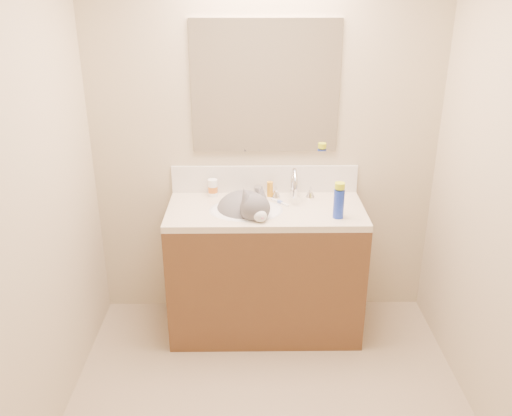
{
  "coord_description": "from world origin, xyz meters",
  "views": [
    {
      "loc": [
        -0.1,
        -2.06,
        2.15
      ],
      "look_at": [
        -0.06,
        0.92,
        0.88
      ],
      "focal_mm": 38.0,
      "sensor_mm": 36.0,
      "label": 1
    }
  ],
  "objects_px": {
    "vanity_cabinet": "(265,272)",
    "faucet": "(294,186)",
    "pill_bottle": "(213,188)",
    "amber_bottle": "(270,189)",
    "basin": "(246,220)",
    "spray_can": "(339,204)",
    "silver_jar": "(258,191)",
    "cat": "(246,211)"
  },
  "relations": [
    {
      "from": "cat",
      "to": "spray_can",
      "type": "xyz_separation_m",
      "value": [
        0.54,
        -0.13,
        0.1
      ]
    },
    {
      "from": "basin",
      "to": "spray_can",
      "type": "distance_m",
      "value": 0.57
    },
    {
      "from": "faucet",
      "to": "vanity_cabinet",
      "type": "bearing_deg",
      "value": -142.71
    },
    {
      "from": "vanity_cabinet",
      "to": "faucet",
      "type": "bearing_deg",
      "value": 37.29
    },
    {
      "from": "faucet",
      "to": "silver_jar",
      "type": "height_order",
      "value": "faucet"
    },
    {
      "from": "pill_bottle",
      "to": "silver_jar",
      "type": "relative_size",
      "value": 1.69
    },
    {
      "from": "faucet",
      "to": "pill_bottle",
      "type": "relative_size",
      "value": 2.51
    },
    {
      "from": "vanity_cabinet",
      "to": "spray_can",
      "type": "xyz_separation_m",
      "value": [
        0.42,
        -0.15,
        0.54
      ]
    },
    {
      "from": "cat",
      "to": "pill_bottle",
      "type": "xyz_separation_m",
      "value": [
        -0.21,
        0.22,
        0.07
      ]
    },
    {
      "from": "vanity_cabinet",
      "to": "cat",
      "type": "bearing_deg",
      "value": -171.79
    },
    {
      "from": "vanity_cabinet",
      "to": "basin",
      "type": "height_order",
      "value": "basin"
    },
    {
      "from": "spray_can",
      "to": "pill_bottle",
      "type": "bearing_deg",
      "value": 155.01
    },
    {
      "from": "spray_can",
      "to": "cat",
      "type": "bearing_deg",
      "value": 166.22
    },
    {
      "from": "faucet",
      "to": "pill_bottle",
      "type": "bearing_deg",
      "value": 172.89
    },
    {
      "from": "faucet",
      "to": "amber_bottle",
      "type": "relative_size",
      "value": 2.88
    },
    {
      "from": "cat",
      "to": "basin",
      "type": "bearing_deg",
      "value": -115.67
    },
    {
      "from": "vanity_cabinet",
      "to": "faucet",
      "type": "xyz_separation_m",
      "value": [
        0.18,
        0.14,
        0.54
      ]
    },
    {
      "from": "basin",
      "to": "faucet",
      "type": "height_order",
      "value": "faucet"
    },
    {
      "from": "pill_bottle",
      "to": "amber_bottle",
      "type": "xyz_separation_m",
      "value": [
        0.37,
        -0.01,
        -0.01
      ]
    },
    {
      "from": "vanity_cabinet",
      "to": "silver_jar",
      "type": "distance_m",
      "value": 0.52
    },
    {
      "from": "pill_bottle",
      "to": "spray_can",
      "type": "distance_m",
      "value": 0.83
    },
    {
      "from": "vanity_cabinet",
      "to": "faucet",
      "type": "height_order",
      "value": "faucet"
    },
    {
      "from": "basin",
      "to": "silver_jar",
      "type": "height_order",
      "value": "silver_jar"
    },
    {
      "from": "cat",
      "to": "amber_bottle",
      "type": "xyz_separation_m",
      "value": [
        0.15,
        0.21,
        0.06
      ]
    },
    {
      "from": "faucet",
      "to": "cat",
      "type": "distance_m",
      "value": 0.35
    },
    {
      "from": "cat",
      "to": "spray_can",
      "type": "distance_m",
      "value": 0.56
    },
    {
      "from": "vanity_cabinet",
      "to": "spray_can",
      "type": "relative_size",
      "value": 7.04
    },
    {
      "from": "cat",
      "to": "pill_bottle",
      "type": "bearing_deg",
      "value": 110.98
    },
    {
      "from": "faucet",
      "to": "amber_bottle",
      "type": "xyz_separation_m",
      "value": [
        -0.15,
        0.05,
        -0.04
      ]
    },
    {
      "from": "faucet",
      "to": "pill_bottle",
      "type": "xyz_separation_m",
      "value": [
        -0.51,
        0.06,
        -0.03
      ]
    },
    {
      "from": "cat",
      "to": "spray_can",
      "type": "relative_size",
      "value": 3.0
    },
    {
      "from": "vanity_cabinet",
      "to": "spray_can",
      "type": "height_order",
      "value": "spray_can"
    },
    {
      "from": "vanity_cabinet",
      "to": "amber_bottle",
      "type": "height_order",
      "value": "amber_bottle"
    },
    {
      "from": "amber_bottle",
      "to": "spray_can",
      "type": "xyz_separation_m",
      "value": [
        0.39,
        -0.34,
        0.04
      ]
    },
    {
      "from": "basin",
      "to": "amber_bottle",
      "type": "distance_m",
      "value": 0.29
    },
    {
      "from": "vanity_cabinet",
      "to": "silver_jar",
      "type": "bearing_deg",
      "value": 102.73
    },
    {
      "from": "amber_bottle",
      "to": "silver_jar",
      "type": "bearing_deg",
      "value": 179.67
    },
    {
      "from": "pill_bottle",
      "to": "amber_bottle",
      "type": "distance_m",
      "value": 0.37
    },
    {
      "from": "faucet",
      "to": "pill_bottle",
      "type": "distance_m",
      "value": 0.52
    },
    {
      "from": "basin",
      "to": "cat",
      "type": "distance_m",
      "value": 0.06
    },
    {
      "from": "vanity_cabinet",
      "to": "faucet",
      "type": "distance_m",
      "value": 0.58
    },
    {
      "from": "basin",
      "to": "amber_bottle",
      "type": "bearing_deg",
      "value": 55.4
    }
  ]
}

